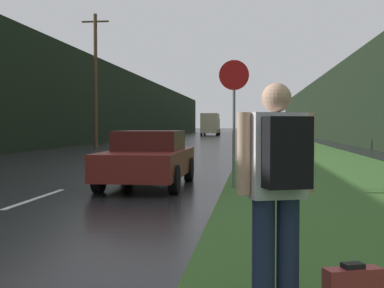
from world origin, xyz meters
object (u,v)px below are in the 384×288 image
at_px(stop_sign, 234,109).
at_px(car_passing_near, 148,158).
at_px(hitchhiker_with_backpack, 278,183).
at_px(delivery_truck, 211,124).

distance_m(stop_sign, car_passing_near, 2.39).
bearing_deg(hitchhiker_with_backpack, delivery_truck, 75.14).
relative_size(stop_sign, car_passing_near, 0.70).
height_order(stop_sign, car_passing_near, stop_sign).
relative_size(hitchhiker_with_backpack, delivery_truck, 0.23).
height_order(stop_sign, delivery_truck, delivery_truck).
relative_size(stop_sign, hitchhiker_with_backpack, 1.67).
bearing_deg(stop_sign, delivery_truck, 94.96).
xyz_separation_m(stop_sign, delivery_truck, (-5.77, 66.49, -0.14)).
bearing_deg(car_passing_near, delivery_truck, -86.81).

